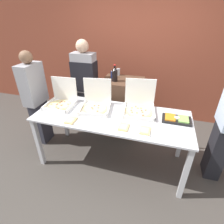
# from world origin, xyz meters

# --- Properties ---
(ground_plane) EXTENTS (16.00, 16.00, 0.00)m
(ground_plane) POSITION_xyz_m (0.00, 0.00, 0.00)
(ground_plane) COLOR #423D38
(brick_wall_behind) EXTENTS (10.00, 0.06, 2.80)m
(brick_wall_behind) POSITION_xyz_m (0.00, 1.70, 1.40)
(brick_wall_behind) COLOR brown
(brick_wall_behind) RESTS_ON ground_plane
(buffet_table) EXTENTS (2.16, 0.88, 0.85)m
(buffet_table) POSITION_xyz_m (0.00, 0.00, 0.75)
(buffet_table) COLOR silver
(buffet_table) RESTS_ON ground_plane
(pizza_box_far_right) EXTENTS (0.43, 0.44, 0.40)m
(pizza_box_far_right) POSITION_xyz_m (-0.84, 0.06, 0.92)
(pizza_box_far_right) COLOR white
(pizza_box_far_right) RESTS_ON buffet_table
(pizza_box_far_left) EXTENTS (0.50, 0.51, 0.44)m
(pizza_box_far_left) POSITION_xyz_m (0.34, 0.22, 0.92)
(pizza_box_far_left) COLOR white
(pizza_box_far_left) RESTS_ON buffet_table
(pizza_box_near_right) EXTENTS (0.48, 0.50, 0.42)m
(pizza_box_near_right) POSITION_xyz_m (-0.28, 0.11, 0.92)
(pizza_box_near_right) COLOR white
(pizza_box_near_right) RESTS_ON buffet_table
(paper_plate_front_right) EXTENTS (0.24, 0.24, 0.03)m
(paper_plate_front_right) POSITION_xyz_m (0.23, -0.26, 0.86)
(paper_plate_front_right) COLOR white
(paper_plate_front_right) RESTS_ON buffet_table
(paper_plate_front_left) EXTENTS (0.22, 0.22, 0.03)m
(paper_plate_front_left) POSITION_xyz_m (0.49, -0.26, 0.86)
(paper_plate_front_left) COLOR white
(paper_plate_front_left) RESTS_ON buffet_table
(paper_plate_front_center) EXTENTS (0.21, 0.21, 0.03)m
(paper_plate_front_center) POSITION_xyz_m (-0.48, -0.31, 0.86)
(paper_plate_front_center) COLOR white
(paper_plate_front_center) RESTS_ON buffet_table
(veggie_tray) EXTENTS (0.37, 0.23, 0.05)m
(veggie_tray) POSITION_xyz_m (0.86, 0.11, 0.87)
(veggie_tray) COLOR black
(veggie_tray) RESTS_ON buffet_table
(sideboard_podium) EXTENTS (0.71, 0.58, 1.08)m
(sideboard_podium) POSITION_xyz_m (-0.05, 0.84, 0.54)
(sideboard_podium) COLOR #4C3323
(sideboard_podium) RESTS_ON ground_plane
(soda_bottle) EXTENTS (0.09, 0.09, 0.28)m
(soda_bottle) POSITION_xyz_m (-0.17, 0.74, 1.20)
(soda_bottle) COLOR black
(soda_bottle) RESTS_ON sideboard_podium
(soda_can_silver) EXTENTS (0.07, 0.07, 0.12)m
(soda_can_silver) POSITION_xyz_m (-0.20, 1.08, 1.14)
(soda_can_silver) COLOR silver
(soda_can_silver) RESTS_ON sideboard_podium
(soda_can_colored) EXTENTS (0.07, 0.07, 0.12)m
(soda_can_colored) POSITION_xyz_m (-0.26, 0.89, 1.14)
(soda_can_colored) COLOR #334CB2
(soda_can_colored) RESTS_ON sideboard_podium
(person_server_vest) EXTENTS (0.42, 0.24, 1.73)m
(person_server_vest) POSITION_xyz_m (-0.73, 0.73, 0.98)
(person_server_vest) COLOR black
(person_server_vest) RESTS_ON ground_plane
(person_guest_cap) EXTENTS (0.22, 0.40, 1.63)m
(person_guest_cap) POSITION_xyz_m (-1.37, 0.14, 0.85)
(person_guest_cap) COLOR #2D2D38
(person_guest_cap) RESTS_ON ground_plane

